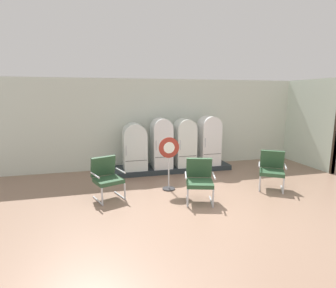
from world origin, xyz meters
TOP-DOWN VIEW (x-y plane):
  - ground at (0.00, 0.00)m, footprint 12.00×10.00m
  - back_wall at (0.00, 3.66)m, footprint 11.76×0.12m
  - side_wall_right at (4.66, 2.47)m, footprint 0.16×2.20m
  - display_plinth at (0.00, 3.02)m, footprint 3.74×0.95m
  - refrigerator_0 at (-1.18, 2.93)m, footprint 0.68×0.70m
  - refrigerator_1 at (-0.35, 2.91)m, footprint 0.59×0.67m
  - refrigerator_2 at (0.39, 2.89)m, footprint 0.61×0.63m
  - refrigerator_3 at (1.21, 2.88)m, footprint 0.63×0.62m
  - armchair_left at (-2.06, 1.18)m, footprint 0.79×0.83m
  - armchair_right at (2.05, 0.79)m, footprint 0.85×0.87m
  - armchair_center at (-0.05, 0.47)m, footprint 0.77×0.80m
  - sign_stand at (-0.53, 1.33)m, footprint 0.52×0.32m

SIDE VIEW (x-z plane):
  - ground at x=0.00m, z-range -0.05..0.00m
  - display_plinth at x=0.00m, z-range 0.00..0.15m
  - armchair_left at x=-2.06m, z-range 0.05..1.01m
  - armchair_right at x=2.05m, z-range 0.05..1.01m
  - armchair_center at x=-0.05m, z-range 0.05..1.01m
  - sign_stand at x=-0.53m, z-range 0.02..1.36m
  - refrigerator_0 at x=-1.18m, z-range 0.19..1.58m
  - refrigerator_2 at x=0.39m, z-range 0.20..1.69m
  - refrigerator_1 at x=-0.35m, z-range 0.20..1.73m
  - refrigerator_3 at x=1.21m, z-range 0.20..1.76m
  - side_wall_right at x=4.66m, z-range -0.01..2.87m
  - back_wall at x=0.00m, z-range 0.01..2.89m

